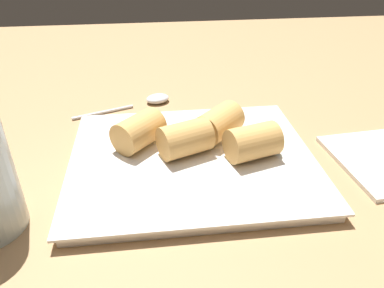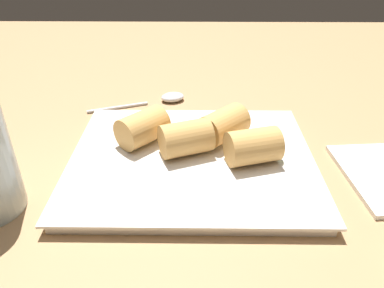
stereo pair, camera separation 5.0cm
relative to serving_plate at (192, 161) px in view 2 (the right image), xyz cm
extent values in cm
cube|color=#A87F54|center=(-2.81, -2.01, -1.76)|extent=(180.00, 140.00, 2.00)
cube|color=white|center=(0.00, 0.00, -0.16)|extent=(28.19, 23.63, 1.20)
cube|color=white|center=(0.00, 0.00, 0.59)|extent=(29.32, 24.57, 0.30)
cylinder|color=#DBA356|center=(6.28, -3.15, 2.83)|extent=(7.18, 7.24, 4.17)
sphere|color=#56843D|center=(4.64, -4.87, 2.83)|extent=(2.71, 2.71, 2.71)
cylinder|color=#DBA356|center=(-3.96, -3.96, 2.83)|extent=(7.22, 7.20, 4.17)
sphere|color=#B23D2D|center=(-5.66, -5.64, 2.83)|extent=(2.71, 2.71, 2.71)
cylinder|color=#DBA356|center=(0.75, -0.62, 2.83)|extent=(7.13, 6.08, 4.17)
sphere|color=#6B9E47|center=(-1.47, -1.49, 2.83)|extent=(2.71, 2.71, 2.71)
cylinder|color=#DBA356|center=(-7.10, 1.11, 2.83)|extent=(6.94, 5.67, 4.17)
sphere|color=#6B9E47|center=(-9.40, 0.45, 2.83)|extent=(2.71, 2.71, 2.71)
cylinder|color=silver|center=(12.04, -15.68, -0.51)|extent=(9.23, 3.79, 0.50)
ellipsoid|color=silver|center=(3.43, -18.83, -0.10)|extent=(4.60, 4.07, 1.32)
camera|label=1|loc=(4.55, 37.68, 25.90)|focal=35.00mm
camera|label=2|loc=(-0.44, 37.95, 25.90)|focal=35.00mm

